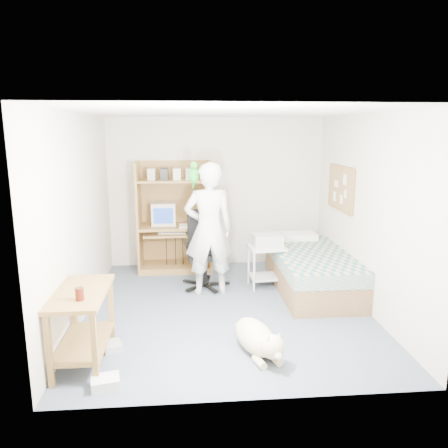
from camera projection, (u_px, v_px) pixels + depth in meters
name	position (u px, v px, depth m)	size (l,w,h in m)	color
floor	(227.00, 308.00, 5.73)	(4.00, 4.00, 0.00)	#4D5669
wall_back	(216.00, 193.00, 7.41)	(3.60, 0.02, 2.50)	silver
wall_right	(366.00, 213.00, 5.61)	(0.02, 4.00, 2.50)	silver
wall_left	(80.00, 217.00, 5.31)	(0.02, 4.00, 2.50)	silver
ceiling	(227.00, 112.00, 5.20)	(3.60, 4.00, 0.02)	white
computer_hutch	(175.00, 221.00, 7.19)	(1.20, 0.63, 1.80)	brown
bed	(311.00, 270.00, 6.37)	(1.02, 2.02, 0.66)	brown
side_desk	(82.00, 315.00, 4.33)	(0.50, 1.00, 0.75)	olive
corkboard	(341.00, 188.00, 6.44)	(0.04, 0.94, 0.66)	olive
office_chair	(204.00, 260.00, 6.49)	(0.63, 0.63, 1.13)	black
person	(209.00, 229.00, 6.08)	(0.68, 0.45, 1.87)	silver
parrot	(194.00, 174.00, 5.91)	(0.14, 0.24, 0.38)	#15921B
dog	(257.00, 338.00, 4.54)	(0.52, 1.02, 0.39)	beige
printer_cart	(267.00, 260.00, 6.44)	(0.55, 0.46, 0.63)	silver
printer	(267.00, 240.00, 6.38)	(0.42, 0.32, 0.18)	#A9A9A4
crt_monitor	(163.00, 213.00, 7.15)	(0.40, 0.42, 0.37)	beige
keyboard	(173.00, 232.00, 7.06)	(0.45, 0.16, 0.03)	beige
pencil_cup	(197.00, 222.00, 7.13)	(0.08, 0.08, 0.12)	gold
drink_glass	(80.00, 294.00, 4.03)	(0.08, 0.08, 0.12)	#3C1209
floor_box_a	(105.00, 383.00, 3.96)	(0.25, 0.20, 0.10)	white
floor_box_b	(112.00, 346.00, 4.64)	(0.18, 0.22, 0.08)	#A5A5A1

